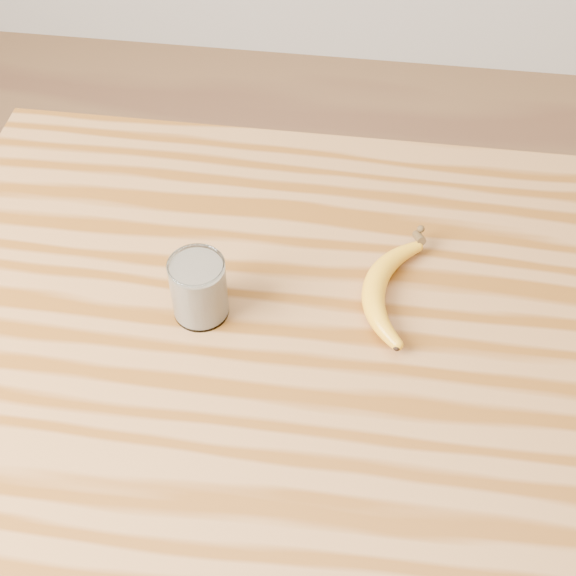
# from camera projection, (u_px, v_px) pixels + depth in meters

# --- Properties ---
(room) EXTENTS (4.04, 4.04, 2.70)m
(room) POSITION_uv_depth(u_px,v_px,m) (381.00, 17.00, 0.70)
(room) COLOR brown
(room) RESTS_ON ground
(table) EXTENTS (1.20, 0.80, 0.90)m
(table) POSITION_uv_depth(u_px,v_px,m) (345.00, 388.00, 1.14)
(table) COLOR #986636
(table) RESTS_ON ground
(smoothie_glass) EXTENTS (0.07, 0.07, 0.09)m
(smoothie_glass) POSITION_uv_depth(u_px,v_px,m) (199.00, 289.00, 1.03)
(smoothie_glass) COLOR white
(smoothie_glass) RESTS_ON table
(banana) EXTENTS (0.13, 0.27, 0.03)m
(banana) POSITION_uv_depth(u_px,v_px,m) (374.00, 287.00, 1.07)
(banana) COLOR orange
(banana) RESTS_ON table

